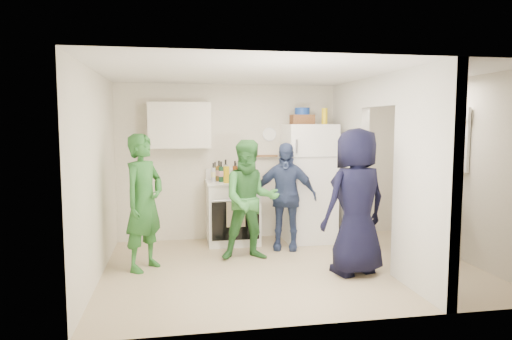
% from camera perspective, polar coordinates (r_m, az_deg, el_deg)
% --- Properties ---
extents(floor, '(4.80, 4.80, 0.00)m').
position_cam_1_polar(floor, '(6.12, 4.44, -12.03)').
color(floor, tan).
rests_on(floor, ground).
extents(wall_back, '(4.80, 0.00, 4.80)m').
position_cam_1_polar(wall_back, '(7.51, 1.27, 1.04)').
color(wall_back, silver).
rests_on(wall_back, floor).
extents(wall_front, '(4.80, 0.00, 4.80)m').
position_cam_1_polar(wall_front, '(4.25, 10.30, -2.72)').
color(wall_front, silver).
rests_on(wall_front, floor).
extents(wall_left, '(0.00, 3.40, 3.40)m').
position_cam_1_polar(wall_left, '(5.75, -19.29, -0.75)').
color(wall_left, silver).
rests_on(wall_left, floor).
extents(wall_right, '(0.00, 3.40, 3.40)m').
position_cam_1_polar(wall_right, '(6.87, 24.29, 0.08)').
color(wall_right, silver).
rests_on(wall_right, floor).
extents(ceiling, '(4.80, 4.80, 0.00)m').
position_cam_1_polar(ceiling, '(5.86, 4.63, 11.92)').
color(ceiling, white).
rests_on(ceiling, wall_back).
extents(partition_pier_back, '(0.12, 1.20, 2.50)m').
position_cam_1_polar(partition_pier_back, '(7.28, 11.52, 0.77)').
color(partition_pier_back, silver).
rests_on(partition_pier_back, floor).
extents(partition_pier_front, '(0.12, 1.20, 2.50)m').
position_cam_1_polar(partition_pier_front, '(5.31, 20.26, -1.31)').
color(partition_pier_front, silver).
rests_on(partition_pier_front, floor).
extents(partition_header, '(0.12, 1.00, 0.40)m').
position_cam_1_polar(partition_header, '(6.26, 15.46, 9.50)').
color(partition_header, silver).
rests_on(partition_header, partition_pier_back).
extents(stove, '(0.83, 0.69, 0.99)m').
position_cam_1_polar(stove, '(7.20, -2.92, -5.26)').
color(stove, white).
rests_on(stove, floor).
extents(upper_cabinet, '(0.95, 0.34, 0.70)m').
position_cam_1_polar(upper_cabinet, '(7.16, -9.53, 5.53)').
color(upper_cabinet, silver).
rests_on(upper_cabinet, wall_back).
extents(fridge, '(0.77, 0.75, 1.87)m').
position_cam_1_polar(fridge, '(7.35, 6.56, -1.59)').
color(fridge, white).
rests_on(fridge, floor).
extents(wicker_basket, '(0.35, 0.25, 0.15)m').
position_cam_1_polar(wicker_basket, '(7.31, 5.78, 6.30)').
color(wicker_basket, brown).
rests_on(wicker_basket, fridge).
extents(blue_bowl, '(0.24, 0.24, 0.11)m').
position_cam_1_polar(blue_bowl, '(7.31, 5.79, 7.32)').
color(blue_bowl, '#163A97').
rests_on(blue_bowl, wicker_basket).
extents(yellow_cup_stack_top, '(0.09, 0.09, 0.25)m').
position_cam_1_polar(yellow_cup_stack_top, '(7.26, 8.56, 6.66)').
color(yellow_cup_stack_top, yellow).
rests_on(yellow_cup_stack_top, fridge).
extents(wall_clock, '(0.22, 0.02, 0.22)m').
position_cam_1_polar(wall_clock, '(7.48, 1.68, 4.47)').
color(wall_clock, white).
rests_on(wall_clock, wall_back).
extents(spice_shelf, '(0.35, 0.08, 0.03)m').
position_cam_1_polar(spice_shelf, '(7.46, 1.35, 1.77)').
color(spice_shelf, olive).
rests_on(spice_shelf, wall_back).
extents(nook_window, '(0.03, 0.70, 0.80)m').
position_cam_1_polar(nook_window, '(7.00, 23.37, 3.50)').
color(nook_window, black).
rests_on(nook_window, wall_right).
extents(nook_window_frame, '(0.04, 0.76, 0.86)m').
position_cam_1_polar(nook_window_frame, '(6.99, 23.27, 3.50)').
color(nook_window_frame, white).
rests_on(nook_window_frame, wall_right).
extents(nook_valance, '(0.04, 0.82, 0.18)m').
position_cam_1_polar(nook_valance, '(6.98, 23.21, 6.38)').
color(nook_valance, white).
rests_on(nook_valance, wall_right).
extents(yellow_cup_stack_stove, '(0.09, 0.09, 0.25)m').
position_cam_1_polar(yellow_cup_stack_stove, '(6.88, -3.72, -0.58)').
color(yellow_cup_stack_stove, gold).
rests_on(yellow_cup_stack_stove, stove).
extents(red_cup, '(0.09, 0.09, 0.12)m').
position_cam_1_polar(red_cup, '(6.95, -0.94, -1.04)').
color(red_cup, '#A80B2B').
rests_on(red_cup, stove).
extents(person_green_left, '(0.72, 0.76, 1.75)m').
position_cam_1_polar(person_green_left, '(6.01, -13.83, -3.93)').
color(person_green_left, '#2C6C2B').
rests_on(person_green_left, floor).
extents(person_green_center, '(0.81, 0.64, 1.66)m').
position_cam_1_polar(person_green_center, '(6.28, -0.72, -3.78)').
color(person_green_center, '#3C8841').
rests_on(person_green_center, floor).
extents(person_denim, '(1.01, 0.65, 1.60)m').
position_cam_1_polar(person_denim, '(6.82, 3.62, -3.28)').
color(person_denim, navy).
rests_on(person_denim, floor).
extents(person_navy, '(1.02, 0.82, 1.82)m').
position_cam_1_polar(person_navy, '(5.79, 12.40, -3.90)').
color(person_navy, black).
rests_on(person_navy, floor).
extents(person_nook, '(0.98, 1.15, 1.55)m').
position_cam_1_polar(person_nook, '(6.75, 19.79, -3.93)').
color(person_nook, black).
rests_on(person_nook, floor).
extents(bottle_a, '(0.06, 0.06, 0.29)m').
position_cam_1_polar(bottle_a, '(7.18, -5.13, -0.16)').
color(bottle_a, brown).
rests_on(bottle_a, stove).
extents(bottle_b, '(0.08, 0.08, 0.31)m').
position_cam_1_polar(bottle_b, '(7.01, -4.38, -0.20)').
color(bottle_b, '#17452A').
rests_on(bottle_b, stove).
extents(bottle_c, '(0.08, 0.08, 0.32)m').
position_cam_1_polar(bottle_c, '(7.24, -3.82, 0.03)').
color(bottle_c, '#B1BDC0').
rests_on(bottle_c, stove).
extents(bottle_d, '(0.07, 0.07, 0.32)m').
position_cam_1_polar(bottle_d, '(7.07, -2.66, -0.12)').
color(bottle_d, brown).
rests_on(bottle_d, stove).
extents(bottle_e, '(0.06, 0.06, 0.29)m').
position_cam_1_polar(bottle_e, '(7.31, -2.22, -0.02)').
color(bottle_e, '#9DA7AF').
rests_on(bottle_e, stove).
extents(bottle_f, '(0.07, 0.07, 0.30)m').
position_cam_1_polar(bottle_f, '(7.13, -1.64, -0.13)').
color(bottle_f, black).
rests_on(bottle_f, stove).
extents(bottle_g, '(0.07, 0.07, 0.33)m').
position_cam_1_polar(bottle_g, '(7.27, -1.00, 0.09)').
color(bottle_g, '#9D5C33').
rests_on(bottle_g, stove).
extents(bottle_h, '(0.07, 0.07, 0.30)m').
position_cam_1_polar(bottle_h, '(6.97, -5.35, -0.31)').
color(bottle_h, '#A7A8B3').
rests_on(bottle_h, stove).
extents(bottle_i, '(0.06, 0.06, 0.28)m').
position_cam_1_polar(bottle_i, '(7.21, -2.53, -0.17)').
color(bottle_i, '#502A0D').
rests_on(bottle_i, stove).
extents(bottle_j, '(0.07, 0.07, 0.28)m').
position_cam_1_polar(bottle_j, '(7.05, -0.39, -0.28)').
color(bottle_j, '#1E4A19').
rests_on(bottle_j, stove).
extents(bottle_k, '(0.08, 0.08, 0.32)m').
position_cam_1_polar(bottle_k, '(7.11, -4.65, -0.10)').
color(bottle_k, brown).
rests_on(bottle_k, stove).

